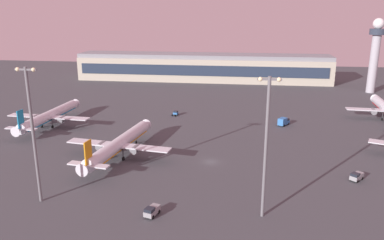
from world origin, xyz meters
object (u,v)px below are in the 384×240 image
at_px(airplane_near_gate, 119,144).
at_px(airplane_terminal_side, 49,116).
at_px(baggage_tractor, 152,211).
at_px(apron_light_west, 33,129).
at_px(maintenance_van, 357,176).
at_px(catering_truck, 283,121).
at_px(apron_light_central, 266,141).
at_px(control_tower, 375,50).
at_px(pushback_tug, 176,113).

bearing_deg(airplane_near_gate, airplane_terminal_side, 151.50).
xyz_separation_m(baggage_tractor, apron_light_west, (-27.19, 3.05, 16.40)).
xyz_separation_m(airplane_terminal_side, maintenance_van, (102.62, -34.73, -2.84)).
bearing_deg(airplane_terminal_side, catering_truck, 12.44).
relative_size(apron_light_west, apron_light_central, 1.03).
bearing_deg(airplane_near_gate, control_tower, 54.83).
relative_size(baggage_tractor, apron_light_central, 0.15).
xyz_separation_m(airplane_near_gate, maintenance_van, (66.45, -7.67, -2.89)).
height_order(control_tower, baggage_tractor, control_tower).
bearing_deg(apron_light_west, maintenance_van, 15.96).
relative_size(airplane_terminal_side, apron_light_west, 1.32).
distance_m(control_tower, pushback_tug, 114.52).
height_order(airplane_terminal_side, maintenance_van, airplane_terminal_side).
bearing_deg(airplane_near_gate, baggage_tractor, -52.87).
relative_size(airplane_terminal_side, baggage_tractor, 9.14).
bearing_deg(apron_light_central, airplane_terminal_side, 144.03).
bearing_deg(baggage_tractor, apron_light_west, 10.95).
relative_size(control_tower, apron_light_west, 1.23).
bearing_deg(pushback_tug, baggage_tractor, -68.64).
bearing_deg(maintenance_van, airplane_near_gate, 33.98).
bearing_deg(apron_light_central, baggage_tractor, -172.43).
distance_m(control_tower, apron_light_central, 151.82).
relative_size(maintenance_van, apron_light_central, 0.15).
distance_m(pushback_tug, apron_light_west, 81.98).
distance_m(airplane_near_gate, pushback_tug, 49.77).
distance_m(catering_truck, baggage_tractor, 80.51).
xyz_separation_m(control_tower, catering_truck, (-51.49, -68.69, -20.74)).
relative_size(airplane_terminal_side, maintenance_van, 9.39).
bearing_deg(maintenance_van, airplane_terminal_side, 21.87).
bearing_deg(apron_light_west, apron_light_central, 0.10).
xyz_separation_m(airplane_near_gate, apron_light_west, (-9.36, -29.34, 13.51)).
distance_m(pushback_tug, apron_light_central, 86.38).
height_order(maintenance_van, apron_light_west, apron_light_west).
relative_size(airplane_near_gate, maintenance_van, 9.49).
bearing_deg(apron_light_west, pushback_tug, 77.18).
bearing_deg(apron_light_west, baggage_tractor, -6.39).
height_order(pushback_tug, apron_light_central, apron_light_central).
relative_size(control_tower, pushback_tug, 11.26).
xyz_separation_m(airplane_near_gate, catering_truck, (52.02, 40.50, -2.49)).
distance_m(maintenance_van, pushback_tug, 81.05).
bearing_deg(pushback_tug, apron_light_west, -88.03).
relative_size(baggage_tractor, apron_light_west, 0.14).
distance_m(catering_truck, pushback_tug, 44.38).
distance_m(control_tower, airplane_terminal_side, 163.07).
height_order(airplane_terminal_side, apron_light_central, apron_light_central).
height_order(control_tower, maintenance_van, control_tower).
relative_size(airplane_near_gate, airplane_terminal_side, 1.01).
height_order(catering_truck, apron_light_central, apron_light_central).
bearing_deg(control_tower, catering_truck, -126.85).
bearing_deg(pushback_tug, catering_truck, 3.80).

